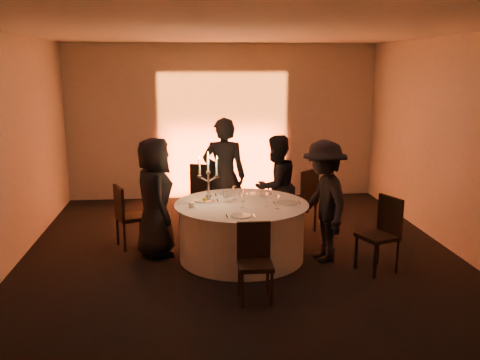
{
  "coord_description": "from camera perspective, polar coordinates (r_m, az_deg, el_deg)",
  "views": [
    {
      "loc": [
        -0.72,
        -6.89,
        2.59
      ],
      "look_at": [
        0.0,
        0.2,
        1.05
      ],
      "focal_mm": 40.0,
      "sensor_mm": 36.0,
      "label": 1
    }
  ],
  "objects": [
    {
      "name": "floor",
      "position": [
        7.4,
        0.16,
        -8.3
      ],
      "size": [
        7.0,
        7.0,
        0.0
      ],
      "primitive_type": "plane",
      "color": "black",
      "rests_on": "ground"
    },
    {
      "name": "plate_left",
      "position": [
        7.32,
        -3.76,
        -2.11
      ],
      "size": [
        0.35,
        0.29,
        0.08
      ],
      "color": "white",
      "rests_on": "banquet_table"
    },
    {
      "name": "wine_glass_e",
      "position": [
        6.99,
        2.84,
        -1.75
      ],
      "size": [
        0.07,
        0.07,
        0.19
      ],
      "color": "silver",
      "rests_on": "banquet_table"
    },
    {
      "name": "plate_front",
      "position": [
        6.57,
        0.07,
        -3.83
      ],
      "size": [
        0.35,
        0.25,
        0.01
      ],
      "color": "white",
      "rests_on": "banquet_table"
    },
    {
      "name": "candelabra",
      "position": [
        7.19,
        -3.39,
        -0.52
      ],
      "size": [
        0.29,
        0.14,
        0.69
      ],
      "color": "silver",
      "rests_on": "banquet_table"
    },
    {
      "name": "plate_back_right",
      "position": [
        7.7,
        2.01,
        -1.43
      ],
      "size": [
        0.35,
        0.27,
        0.01
      ],
      "color": "white",
      "rests_on": "banquet_table"
    },
    {
      "name": "wine_glass_a",
      "position": [
        7.34,
        -0.61,
        -1.07
      ],
      "size": [
        0.07,
        0.07,
        0.19
      ],
      "color": "silver",
      "rests_on": "banquet_table"
    },
    {
      "name": "guest_left",
      "position": [
        7.38,
        -9.07,
        -1.84
      ],
      "size": [
        0.68,
        0.9,
        1.64
      ],
      "primitive_type": "imported",
      "rotation": [
        0.0,
        0.0,
        1.79
      ],
      "color": "black",
      "rests_on": "floor"
    },
    {
      "name": "wall_left",
      "position": [
        7.34,
        -23.84,
        2.61
      ],
      "size": [
        0.0,
        7.0,
        7.0
      ],
      "primitive_type": "plane",
      "rotation": [
        1.57,
        0.0,
        1.57
      ],
      "color": "#AEA9A2",
      "rests_on": "floor"
    },
    {
      "name": "guest_back_right",
      "position": [
        8.15,
        3.84,
        -0.65
      ],
      "size": [
        0.96,
        0.91,
        1.56
      ],
      "primitive_type": "imported",
      "rotation": [
        0.0,
        0.0,
        -2.56
      ],
      "color": "black",
      "rests_on": "floor"
    },
    {
      "name": "chair_front",
      "position": [
        6.03,
        1.57,
        -8.22
      ],
      "size": [
        0.38,
        0.39,
        0.87
      ],
      "rotation": [
        0.0,
        0.0,
        -0.01
      ],
      "color": "black",
      "rests_on": "floor"
    },
    {
      "name": "wall_back",
      "position": [
        10.48,
        -1.84,
        6.21
      ],
      "size": [
        7.0,
        0.0,
        7.0
      ],
      "primitive_type": "plane",
      "rotation": [
        1.57,
        0.0,
        0.0
      ],
      "color": "#AEA9A2",
      "rests_on": "floor"
    },
    {
      "name": "plate_back_left",
      "position": [
        7.64,
        -1.34,
        -1.54
      ],
      "size": [
        0.36,
        0.24,
        0.01
      ],
      "color": "white",
      "rests_on": "banquet_table"
    },
    {
      "name": "guest_right",
      "position": [
        7.19,
        8.91,
        -2.24
      ],
      "size": [
        0.76,
        1.13,
        1.63
      ],
      "primitive_type": "imported",
      "rotation": [
        0.0,
        0.0,
        -1.42
      ],
      "color": "black",
      "rests_on": "floor"
    },
    {
      "name": "chair_right",
      "position": [
        7.05,
        14.98,
        -5.14
      ],
      "size": [
        0.54,
        0.54,
        0.96
      ],
      "rotation": [
        0.0,
        0.0,
        -1.2
      ],
      "color": "black",
      "rests_on": "floor"
    },
    {
      "name": "coffee_cup",
      "position": [
        7.0,
        -5.19,
        -2.69
      ],
      "size": [
        0.11,
        0.11,
        0.07
      ],
      "color": "white",
      "rests_on": "banquet_table"
    },
    {
      "name": "banquet_table",
      "position": [
        7.27,
        0.16,
        -5.46
      ],
      "size": [
        1.8,
        1.8,
        0.77
      ],
      "color": "black",
      "rests_on": "floor"
    },
    {
      "name": "wall_right",
      "position": [
        7.91,
        22.37,
        3.35
      ],
      "size": [
        0.0,
        7.0,
        7.0
      ],
      "primitive_type": "plane",
      "rotation": [
        1.57,
        0.0,
        -1.57
      ],
      "color": "#AEA9A2",
      "rests_on": "floor"
    },
    {
      "name": "wine_glass_d",
      "position": [
        7.23,
        0.37,
        -1.28
      ],
      "size": [
        0.07,
        0.07,
        0.19
      ],
      "color": "silver",
      "rests_on": "banquet_table"
    },
    {
      "name": "wine_glass_b",
      "position": [
        6.93,
        0.28,
        -1.87
      ],
      "size": [
        0.07,
        0.07,
        0.19
      ],
      "color": "silver",
      "rests_on": "banquet_table"
    },
    {
      "name": "chair_back_right",
      "position": [
        8.36,
        6.75,
        -1.81
      ],
      "size": [
        0.63,
        0.63,
        1.03
      ],
      "rotation": [
        0.0,
        0.0,
        -2.39
      ],
      "color": "black",
      "rests_on": "floor"
    },
    {
      "name": "plate_right",
      "position": [
        7.21,
        5.01,
        -2.43
      ],
      "size": [
        0.36,
        0.28,
        0.01
      ],
      "color": "white",
      "rests_on": "banquet_table"
    },
    {
      "name": "chair_left",
      "position": [
        7.84,
        -12.0,
        -3.46
      ],
      "size": [
        0.52,
        0.52,
        0.91
      ],
      "rotation": [
        0.0,
        0.0,
        1.97
      ],
      "color": "black",
      "rests_on": "floor"
    },
    {
      "name": "tumbler_b",
      "position": [
        7.51,
        2.41,
        -1.5
      ],
      "size": [
        0.07,
        0.07,
        0.09
      ],
      "primitive_type": "cylinder",
      "color": "silver",
      "rests_on": "banquet_table"
    },
    {
      "name": "wall_front",
      "position": [
        3.64,
        5.94,
        -5.31
      ],
      "size": [
        7.0,
        0.0,
        7.0
      ],
      "primitive_type": "plane",
      "rotation": [
        -1.57,
        0.0,
        0.0
      ],
      "color": "#AEA9A2",
      "rests_on": "floor"
    },
    {
      "name": "uplighter_fixture",
      "position": [
        10.43,
        -1.67,
        -1.91
      ],
      "size": [
        0.25,
        0.12,
        0.1
      ],
      "primitive_type": "cube",
      "color": "black",
      "rests_on": "floor"
    },
    {
      "name": "guest_back_left",
      "position": [
        8.19,
        -1.71,
        0.35
      ],
      "size": [
        0.72,
        0.52,
        1.82
      ],
      "primitive_type": "imported",
      "rotation": [
        0.0,
        0.0,
        3.0
      ],
      "color": "black",
      "rests_on": "floor"
    },
    {
      "name": "tumbler_a",
      "position": [
        7.47,
        -1.57,
        -1.57
      ],
      "size": [
        0.07,
        0.07,
        0.09
      ],
      "primitive_type": "cylinder",
      "color": "silver",
      "rests_on": "banquet_table"
    },
    {
      "name": "chair_back_left",
      "position": [
        8.7,
        -3.67,
        -1.11
      ],
      "size": [
        0.55,
        0.55,
        1.05
      ],
      "rotation": [
        0.0,
        0.0,
        2.9
      ],
      "color": "black",
      "rests_on": "floor"
    },
    {
      "name": "wine_glass_c",
      "position": [
        6.88,
        4.0,
        -2.01
      ],
      "size": [
        0.07,
        0.07,
        0.19
      ],
      "color": "silver",
      "rests_on": "banquet_table"
    },
    {
      "name": "ceiling",
      "position": [
        6.94,
        0.17,
        15.57
      ],
      "size": [
        7.0,
        7.0,
        0.0
      ],
      "primitive_type": "plane",
      "rotation": [
        3.14,
        0.0,
        0.0
      ],
      "color": "silver",
      "rests_on": "wall_back"
    }
  ]
}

